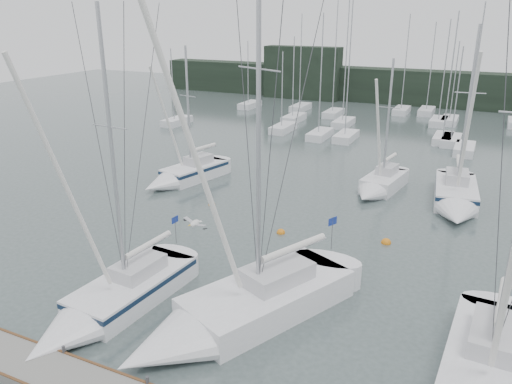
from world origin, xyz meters
TOP-DOWN VIEW (x-y plane):
  - ground at (0.00, 0.00)m, footprint 160.00×160.00m
  - far_treeline at (0.00, 62.00)m, footprint 90.00×4.00m
  - far_building_left at (-20.00, 60.00)m, footprint 12.00×3.00m
  - mast_forest at (-2.51, 44.33)m, footprint 49.53×24.48m
  - sailboat_near_left at (-6.60, -0.96)m, footprint 3.45×9.61m
  - sailboat_near_center at (-1.36, 0.39)m, footprint 7.94×11.76m
  - sailboat_mid_a at (-13.93, 16.36)m, footprint 4.27×8.34m
  - sailboat_mid_c at (0.81, 20.62)m, footprint 3.26×6.87m
  - sailboat_mid_d at (6.38, 19.85)m, footprint 3.71×9.00m
  - buoy_a at (-3.02, 10.76)m, footprint 0.54×0.54m
  - buoy_b at (3.19, 12.11)m, footprint 0.59×0.59m
  - buoy_c at (-9.32, 13.09)m, footprint 0.49×0.49m
  - seagull at (-1.25, -1.66)m, footprint 1.11×0.54m

SIDE VIEW (x-z plane):
  - ground at x=0.00m, z-range 0.00..0.00m
  - buoy_a at x=-3.02m, z-range -0.27..0.27m
  - buoy_b at x=3.19m, z-range -0.29..0.29m
  - buoy_c at x=-9.32m, z-range -0.24..0.24m
  - mast_forest at x=-2.51m, z-range -6.86..7.82m
  - sailboat_mid_c at x=0.81m, z-range -4.74..5.83m
  - sailboat_near_left at x=-6.60m, z-range -6.56..7.69m
  - sailboat_mid_a at x=-13.93m, z-range -5.10..6.28m
  - sailboat_near_center at x=-1.36m, z-range -8.63..9.87m
  - sailboat_mid_d at x=6.38m, z-range -5.93..7.22m
  - far_treeline at x=0.00m, z-range 0.00..5.00m
  - far_building_left at x=-20.00m, z-range 0.00..8.00m
  - seagull at x=-1.25m, z-range 5.73..5.95m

